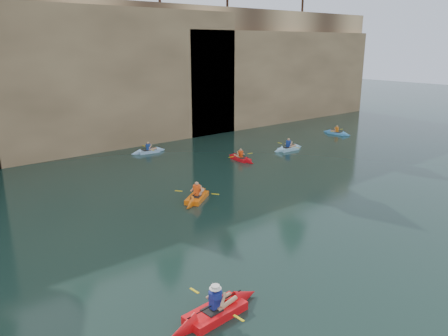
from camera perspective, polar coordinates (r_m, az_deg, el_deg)
ground at (r=18.92m, az=11.41°, el=-10.38°), size 160.00×160.00×0.00m
cliff at (r=42.73m, az=-21.45°, el=11.85°), size 70.00×16.00×12.00m
cliff_slab_center at (r=36.60m, az=-14.64°, el=11.43°), size 24.00×2.40×11.40m
cliff_slab_east at (r=48.56m, az=7.78°, el=11.88°), size 26.00×2.40×9.84m
sea_cave_center at (r=34.45m, az=-22.76°, el=3.53°), size 3.50×1.00×3.20m
sea_cave_east at (r=40.45m, az=-3.51°, el=7.38°), size 5.00×1.00×4.50m
main_kayaker at (r=14.45m, az=-1.12°, el=-18.23°), size 3.71×2.47×1.36m
kayaker_orange at (r=24.06m, az=-3.56°, el=-3.81°), size 3.20×2.63×1.29m
kayaker_ltblue_near at (r=35.47m, az=8.39°, el=2.55°), size 3.12×2.41×1.22m
kayaker_red_far at (r=32.10m, az=2.20°, el=1.25°), size 2.19×3.03×1.09m
kayaker_ltblue_mid at (r=34.77m, az=-9.84°, el=2.18°), size 2.97×2.20×1.11m
kayaker_blue_east at (r=42.72m, az=14.50°, el=4.47°), size 2.10×3.00×1.05m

